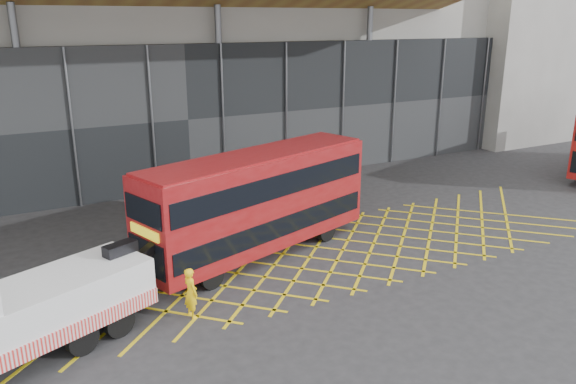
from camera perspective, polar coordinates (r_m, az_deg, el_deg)
ground_plane at (r=21.66m, az=-5.23°, el=-8.22°), size 120.00×120.00×0.00m
road_markings at (r=23.72m, az=5.57°, el=-5.88°), size 26.36×7.16×0.01m
construction_building at (r=37.70m, az=-14.12°, el=16.25°), size 55.00×23.97×18.00m
east_building at (r=52.11m, az=22.26°, el=16.78°), size 15.00×12.00×20.00m
bus_towed at (r=22.47m, az=-3.08°, el=-0.77°), size 10.61×5.51×4.23m
worker at (r=18.56m, az=-9.84°, el=-10.05°), size 0.52×0.69×1.71m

